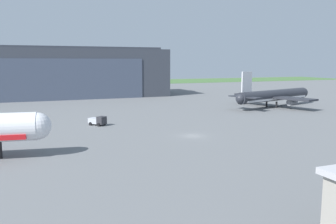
# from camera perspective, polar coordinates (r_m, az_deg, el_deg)

# --- Properties ---
(ground_plane) EXTENTS (440.00, 440.00, 0.00)m
(ground_plane) POSITION_cam_1_polar(r_m,az_deg,el_deg) (68.92, 3.97, -3.89)
(ground_plane) COLOR slate
(grass_field_strip) EXTENTS (440.00, 56.00, 0.08)m
(grass_field_strip) POSITION_cam_1_polar(r_m,az_deg,el_deg) (249.03, -14.68, 4.57)
(grass_field_strip) COLOR #466D39
(grass_field_strip) RESTS_ON ground_plane
(maintenance_hangar) EXTENTS (102.93, 29.68, 20.77)m
(maintenance_hangar) POSITION_cam_1_polar(r_m,az_deg,el_deg) (151.53, -20.31, 5.96)
(maintenance_hangar) COLOR #383D47
(maintenance_hangar) RESTS_ON ground_plane
(airliner_far_right) EXTENTS (34.76, 28.16, 11.57)m
(airliner_far_right) POSITION_cam_1_polar(r_m,az_deg,el_deg) (117.61, 16.91, 2.54)
(airliner_far_right) COLOR #282B33
(airliner_far_right) RESTS_ON ground_plane
(baggage_tug) EXTENTS (3.99, 4.35, 2.12)m
(baggage_tug) POSITION_cam_1_polar(r_m,az_deg,el_deg) (81.47, -11.35, -1.39)
(baggage_tug) COLOR #2D2D33
(baggage_tug) RESTS_ON ground_plane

